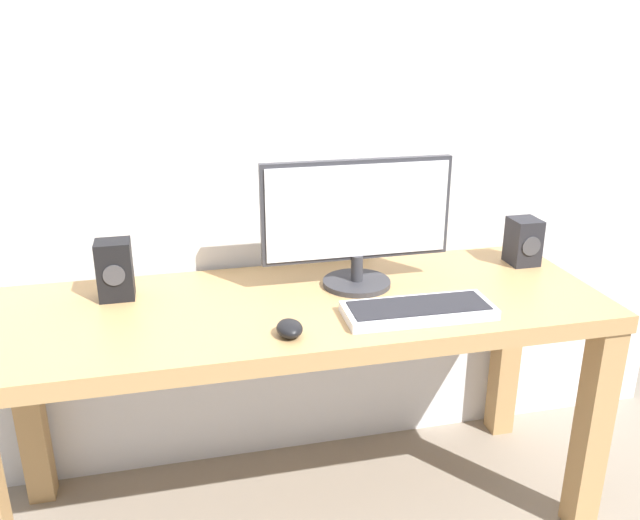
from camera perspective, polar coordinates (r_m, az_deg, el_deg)
ground_plane at (r=2.25m, az=-1.50°, el=-20.85°), size 6.00×6.00×0.00m
wall_back at (r=2.04m, az=-4.04°, el=20.80°), size 2.95×0.04×3.00m
desk at (r=1.90m, az=-1.66°, el=-6.73°), size 1.74×0.61×0.73m
monitor at (r=1.91m, az=3.26°, el=3.51°), size 0.56×0.20×0.38m
keyboard_primary at (r=1.78m, az=8.58°, el=-4.36°), size 0.41×0.16×0.03m
mouse at (r=1.65m, az=-2.68°, el=-5.99°), size 0.07×0.09×0.04m
speaker_right at (r=2.22m, az=17.34°, el=1.57°), size 0.09×0.10×0.15m
speaker_left at (r=1.93m, az=-17.48°, el=-0.82°), size 0.10×0.09×0.17m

